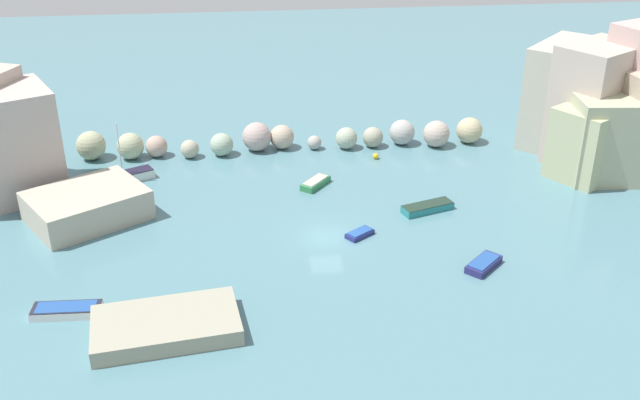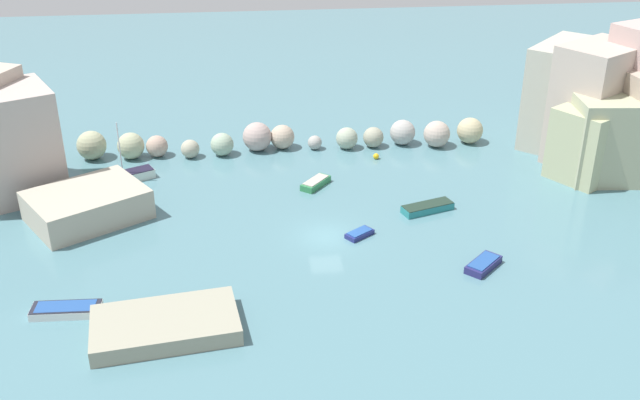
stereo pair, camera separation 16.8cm
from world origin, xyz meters
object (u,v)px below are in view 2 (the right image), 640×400
(channel_buoy, at_px, (376,156))
(moored_boat_5, at_px, (66,310))
(moored_boat_2, at_px, (483,264))
(moored_boat_1, at_px, (428,208))
(stone_dock, at_px, (165,325))
(moored_boat_0, at_px, (316,183))
(moored_boat_4, at_px, (123,177))
(moored_boat_3, at_px, (360,234))

(channel_buoy, relative_size, moored_boat_5, 0.12)
(channel_buoy, xyz_separation_m, moored_boat_2, (4.10, -20.08, 0.02))
(moored_boat_1, height_order, moored_boat_2, moored_boat_1)
(stone_dock, relative_size, moored_boat_0, 2.78)
(moored_boat_1, distance_m, moored_boat_4, 26.72)
(moored_boat_0, height_order, moored_boat_2, moored_boat_0)
(moored_boat_2, height_order, moored_boat_3, moored_boat_2)
(moored_boat_3, bearing_deg, moored_boat_1, -6.41)
(moored_boat_4, height_order, moored_boat_5, moored_boat_4)
(moored_boat_4, bearing_deg, moored_boat_1, -44.74)
(moored_boat_1, relative_size, moored_boat_4, 0.81)
(moored_boat_3, xyz_separation_m, moored_boat_4, (-19.19, 11.94, 0.24))
(channel_buoy, xyz_separation_m, moored_boat_0, (-6.31, -5.32, 0.03))
(moored_boat_1, height_order, moored_boat_3, moored_boat_1)
(stone_dock, height_order, moored_boat_5, stone_dock)
(channel_buoy, height_order, moored_boat_1, moored_boat_1)
(moored_boat_1, distance_m, moored_boat_3, 7.10)
(stone_dock, bearing_deg, moored_boat_1, 35.39)
(stone_dock, relative_size, moored_boat_4, 1.60)
(moored_boat_3, bearing_deg, moored_boat_0, 68.54)
(moored_boat_5, bearing_deg, moored_boat_3, -156.05)
(stone_dock, relative_size, moored_boat_2, 2.80)
(channel_buoy, distance_m, moored_boat_5, 33.13)
(moored_boat_0, bearing_deg, moored_boat_5, -6.96)
(moored_boat_2, relative_size, moored_boat_5, 0.71)
(channel_buoy, distance_m, moored_boat_0, 8.25)
(moored_boat_3, bearing_deg, moored_boat_5, 165.49)
(moored_boat_4, distance_m, moored_boat_5, 20.00)
(moored_boat_3, relative_size, moored_boat_4, 0.44)
(moored_boat_1, bearing_deg, moored_boat_4, 143.57)
(moored_boat_0, xyz_separation_m, moored_boat_2, (10.42, -14.76, -0.01))
(moored_boat_2, xyz_separation_m, moored_boat_3, (-8.01, 5.52, -0.08))
(stone_dock, distance_m, moored_boat_3, 17.49)
(moored_boat_3, distance_m, moored_boat_4, 22.60)
(moored_boat_0, distance_m, moored_boat_2, 18.07)
(moored_boat_2, distance_m, moored_boat_5, 28.45)
(moored_boat_0, relative_size, moored_boat_4, 0.58)
(moored_boat_4, xyz_separation_m, moored_boat_5, (-1.14, -19.96, -0.13))
(moored_boat_2, bearing_deg, moored_boat_0, -98.75)
(channel_buoy, xyz_separation_m, moored_boat_5, (-24.24, -22.59, 0.05))
(stone_dock, bearing_deg, channel_buoy, 54.92)
(stone_dock, xyz_separation_m, moored_boat_4, (-5.35, 22.64, -0.10))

